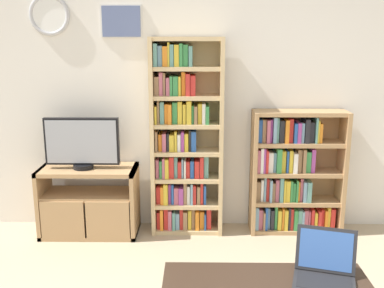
# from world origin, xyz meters

# --- Properties ---
(wall_back) EXTENTS (6.11, 0.09, 2.60)m
(wall_back) POSITION_xyz_m (-0.01, 2.41, 1.31)
(wall_back) COLOR silver
(wall_back) RESTS_ON ground_plane
(tv_stand) EXTENTS (0.87, 0.41, 0.63)m
(tv_stand) POSITION_xyz_m (-0.96, 2.14, 0.32)
(tv_stand) COLOR tan
(tv_stand) RESTS_ON ground_plane
(television) EXTENTS (0.66, 0.18, 0.46)m
(television) POSITION_xyz_m (-0.99, 2.14, 0.86)
(television) COLOR black
(television) RESTS_ON tv_stand
(bookshelf_tall) EXTENTS (0.64, 0.28, 1.78)m
(bookshelf_tall) POSITION_xyz_m (-0.10, 2.24, 0.85)
(bookshelf_tall) COLOR tan
(bookshelf_tall) RESTS_ON ground_plane
(bookshelf_short) EXTENTS (0.84, 0.27, 1.14)m
(bookshelf_short) POSITION_xyz_m (0.90, 2.25, 0.55)
(bookshelf_short) COLOR tan
(bookshelf_short) RESTS_ON ground_plane
(laptop) EXTENTS (0.40, 0.37, 0.27)m
(laptop) POSITION_xyz_m (0.73, 0.55, 0.53)
(laptop) COLOR #232326
(laptop) RESTS_ON coffee_table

